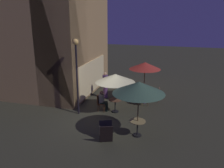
{
  "coord_description": "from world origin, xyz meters",
  "views": [
    {
      "loc": [
        -10.33,
        -3.99,
        5.27
      ],
      "look_at": [
        1.07,
        -0.78,
        1.67
      ],
      "focal_mm": 37.26,
      "sensor_mm": 36.0,
      "label": 1
    }
  ],
  "objects_px": {
    "cafe_chair_1": "(158,93)",
    "patron_standing_2": "(105,85)",
    "street_lamp_near_corner": "(77,64)",
    "patio_umbrella_1": "(115,78)",
    "patio_umbrella_0": "(145,66)",
    "patron_seated_1": "(102,100)",
    "menu_sandwich_board": "(106,132)",
    "cafe_chair_2": "(100,102)",
    "cafe_table_0": "(144,93)",
    "cafe_table_2": "(137,125)",
    "cafe_chair_0": "(145,96)",
    "patio_umbrella_2": "(139,88)",
    "patron_seated_0": "(145,94)",
    "cafe_table_1": "(115,103)"
  },
  "relations": [
    {
      "from": "street_lamp_near_corner",
      "to": "patron_seated_1",
      "type": "relative_size",
      "value": 3.38
    },
    {
      "from": "patio_umbrella_1",
      "to": "cafe_chair_0",
      "type": "distance_m",
      "value": 2.42
    },
    {
      "from": "cafe_chair_2",
      "to": "cafe_table_2",
      "type": "bearing_deg",
      "value": -48.15
    },
    {
      "from": "patio_umbrella_0",
      "to": "patron_seated_1",
      "type": "distance_m",
      "value": 3.37
    },
    {
      "from": "cafe_chair_1",
      "to": "cafe_chair_2",
      "type": "bearing_deg",
      "value": 30.98
    },
    {
      "from": "patio_umbrella_0",
      "to": "patio_umbrella_2",
      "type": "distance_m",
      "value": 4.43
    },
    {
      "from": "cafe_table_1",
      "to": "cafe_chair_2",
      "type": "relative_size",
      "value": 0.79
    },
    {
      "from": "cafe_table_1",
      "to": "cafe_chair_1",
      "type": "distance_m",
      "value": 3.08
    },
    {
      "from": "street_lamp_near_corner",
      "to": "patio_umbrella_1",
      "type": "height_order",
      "value": "street_lamp_near_corner"
    },
    {
      "from": "street_lamp_near_corner",
      "to": "cafe_table_0",
      "type": "bearing_deg",
      "value": -47.31
    },
    {
      "from": "cafe_chair_0",
      "to": "cafe_table_0",
      "type": "bearing_deg",
      "value": 0.0
    },
    {
      "from": "menu_sandwich_board",
      "to": "cafe_chair_2",
      "type": "distance_m",
      "value": 3.28
    },
    {
      "from": "street_lamp_near_corner",
      "to": "cafe_chair_0",
      "type": "distance_m",
      "value": 4.52
    },
    {
      "from": "cafe_chair_2",
      "to": "patron_seated_0",
      "type": "height_order",
      "value": "patron_seated_0"
    },
    {
      "from": "patron_seated_1",
      "to": "patron_standing_2",
      "type": "height_order",
      "value": "patron_standing_2"
    },
    {
      "from": "cafe_table_2",
      "to": "cafe_chair_0",
      "type": "height_order",
      "value": "cafe_chair_0"
    },
    {
      "from": "menu_sandwich_board",
      "to": "patron_seated_1",
      "type": "xyz_separation_m",
      "value": [
        3.03,
        1.14,
        0.25
      ]
    },
    {
      "from": "street_lamp_near_corner",
      "to": "cafe_table_2",
      "type": "bearing_deg",
      "value": -113.27
    },
    {
      "from": "patio_umbrella_0",
      "to": "cafe_chair_2",
      "type": "xyz_separation_m",
      "value": [
        -2.24,
        2.14,
        -1.69
      ]
    },
    {
      "from": "patio_umbrella_1",
      "to": "cafe_chair_1",
      "type": "height_order",
      "value": "patio_umbrella_1"
    },
    {
      "from": "cafe_table_0",
      "to": "patron_seated_0",
      "type": "relative_size",
      "value": 0.64
    },
    {
      "from": "patron_seated_0",
      "to": "cafe_chair_2",
      "type": "bearing_deg",
      "value": 110.96
    },
    {
      "from": "patron_seated_0",
      "to": "cafe_table_2",
      "type": "bearing_deg",
      "value": 169.07
    },
    {
      "from": "patio_umbrella_0",
      "to": "menu_sandwich_board",
      "type": "bearing_deg",
      "value": 170.85
    },
    {
      "from": "menu_sandwich_board",
      "to": "patio_umbrella_0",
      "type": "distance_m",
      "value": 5.62
    },
    {
      "from": "street_lamp_near_corner",
      "to": "patio_umbrella_1",
      "type": "xyz_separation_m",
      "value": [
        0.77,
        -1.87,
        -0.83
      ]
    },
    {
      "from": "cafe_table_1",
      "to": "cafe_table_2",
      "type": "height_order",
      "value": "cafe_table_1"
    },
    {
      "from": "street_lamp_near_corner",
      "to": "menu_sandwich_board",
      "type": "height_order",
      "value": "street_lamp_near_corner"
    },
    {
      "from": "patio_umbrella_2",
      "to": "patio_umbrella_0",
      "type": "bearing_deg",
      "value": 4.65
    },
    {
      "from": "patio_umbrella_1",
      "to": "street_lamp_near_corner",
      "type": "bearing_deg",
      "value": 112.38
    },
    {
      "from": "street_lamp_near_corner",
      "to": "patron_seated_0",
      "type": "bearing_deg",
      "value": -55.58
    },
    {
      "from": "patio_umbrella_1",
      "to": "patio_umbrella_2",
      "type": "distance_m",
      "value": 2.82
    },
    {
      "from": "cafe_table_2",
      "to": "patio_umbrella_0",
      "type": "height_order",
      "value": "patio_umbrella_0"
    },
    {
      "from": "cafe_chair_1",
      "to": "patron_standing_2",
      "type": "xyz_separation_m",
      "value": [
        -0.18,
        3.33,
        0.3
      ]
    },
    {
      "from": "patron_standing_2",
      "to": "patio_umbrella_2",
      "type": "bearing_deg",
      "value": -7.15
    },
    {
      "from": "patio_umbrella_0",
      "to": "patron_standing_2",
      "type": "xyz_separation_m",
      "value": [
        -0.07,
        2.49,
        -1.39
      ]
    },
    {
      "from": "cafe_table_2",
      "to": "patron_standing_2",
      "type": "bearing_deg",
      "value": 33.29
    },
    {
      "from": "cafe_table_1",
      "to": "patron_seated_0",
      "type": "distance_m",
      "value": 2.08
    },
    {
      "from": "patio_umbrella_1",
      "to": "cafe_chair_0",
      "type": "height_order",
      "value": "patio_umbrella_1"
    },
    {
      "from": "patio_umbrella_1",
      "to": "patron_seated_1",
      "type": "height_order",
      "value": "patio_umbrella_1"
    },
    {
      "from": "menu_sandwich_board",
      "to": "cafe_chair_2",
      "type": "relative_size",
      "value": 0.9
    },
    {
      "from": "cafe_table_0",
      "to": "cafe_chair_1",
      "type": "distance_m",
      "value": 0.84
    },
    {
      "from": "cafe_chair_2",
      "to": "patron_standing_2",
      "type": "xyz_separation_m",
      "value": [
        2.17,
        0.35,
        0.3
      ]
    },
    {
      "from": "patron_seated_0",
      "to": "cafe_table_1",
      "type": "bearing_deg",
      "value": 122.17
    },
    {
      "from": "patron_seated_1",
      "to": "patron_standing_2",
      "type": "distance_m",
      "value": 2.22
    },
    {
      "from": "cafe_table_2",
      "to": "patron_standing_2",
      "type": "distance_m",
      "value": 5.21
    },
    {
      "from": "cafe_table_1",
      "to": "cafe_chair_0",
      "type": "bearing_deg",
      "value": -47.61
    },
    {
      "from": "street_lamp_near_corner",
      "to": "cafe_table_1",
      "type": "distance_m",
      "value": 3.02
    },
    {
      "from": "cafe_chair_2",
      "to": "patron_seated_1",
      "type": "relative_size",
      "value": 0.78
    },
    {
      "from": "patron_seated_0",
      "to": "cafe_chair_1",
      "type": "bearing_deg",
      "value": -56.23
    }
  ]
}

